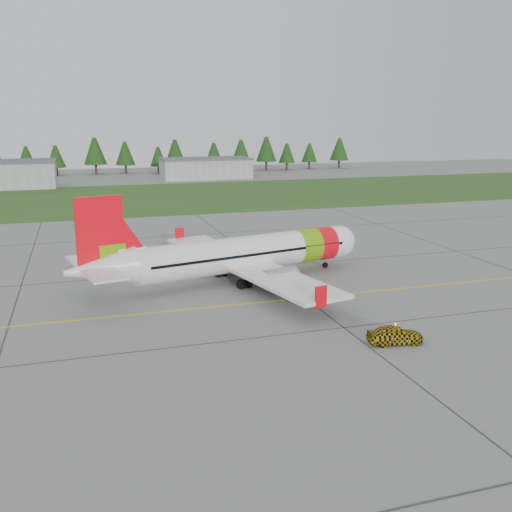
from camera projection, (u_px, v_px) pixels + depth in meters
name	position (u px, v px, depth m)	size (l,w,h in m)	color
ground	(219.00, 342.00, 41.47)	(320.00, 320.00, 0.00)	gray
aircraft	(240.00, 254.00, 56.66)	(30.84, 28.93, 9.46)	white
follow_me_car	(396.00, 317.00, 40.82)	(1.61, 1.36, 4.00)	gold
service_van	(84.00, 212.00, 87.17)	(1.41, 1.33, 4.03)	silver
grass_strip	(125.00, 198.00, 117.59)	(320.00, 50.00, 0.03)	#30561E
taxi_guideline	(197.00, 308.00, 48.89)	(120.00, 0.25, 0.02)	gold
hangar_east	(205.00, 169.00, 157.66)	(24.00, 12.00, 5.20)	#A8A8A3
treeline	(108.00, 157.00, 168.42)	(160.00, 8.00, 10.00)	#1C3F14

